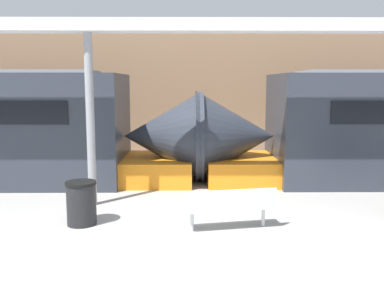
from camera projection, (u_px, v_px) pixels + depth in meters
The scene contains 6 objects.
ground_plane at pixel (185, 244), 7.60m from camera, with size 60.00×60.00×0.00m, color #9E9B96.
station_wall at pixel (186, 92), 16.39m from camera, with size 56.00×0.20×5.00m, color #937051.
bench_near at pixel (230, 205), 8.26m from camera, with size 1.86×0.77×0.82m.
trash_bin at pixel (81, 203), 8.59m from camera, with size 0.62×0.62×0.88m.
support_column_near at pixel (90, 121), 9.78m from camera, with size 0.19×0.19×3.96m, color gray.
canopy_beam at pixel (87, 26), 9.49m from camera, with size 28.00×0.60×0.28m, color silver.
Camera 1 is at (0.06, -7.28, 2.81)m, focal length 40.00 mm.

